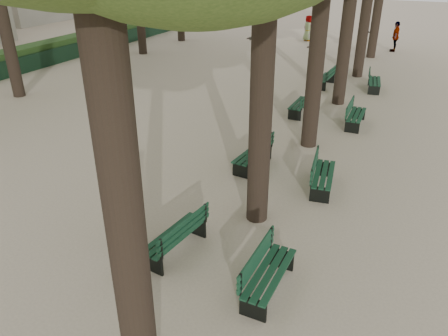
% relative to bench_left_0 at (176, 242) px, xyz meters
% --- Properties ---
extents(ground, '(120.00, 120.00, 0.00)m').
position_rel_bench_left_0_xyz_m(ground, '(-0.37, -0.96, -0.27)').
color(ground, tan).
rests_on(ground, ground).
extents(bench_left_0, '(0.80, 1.86, 0.92)m').
position_rel_bench_left_0_xyz_m(bench_left_0, '(0.00, 0.00, 0.00)').
color(bench_left_0, black).
rests_on(bench_left_0, ground).
extents(bench_left_1, '(0.75, 1.85, 0.92)m').
position_rel_bench_left_0_xyz_m(bench_left_1, '(0.00, 4.67, 0.00)').
color(bench_left_1, black).
rests_on(bench_left_1, ground).
extents(bench_left_2, '(0.59, 1.81, 0.92)m').
position_rel_bench_left_0_xyz_m(bench_left_2, '(0.00, 10.00, 0.00)').
color(bench_left_2, black).
rests_on(bench_left_2, ground).
extents(bench_left_3, '(0.66, 1.83, 0.92)m').
position_rel_bench_left_0_xyz_m(bench_left_3, '(0.00, 14.41, 0.00)').
color(bench_left_3, black).
rests_on(bench_left_3, ground).
extents(bench_right_0, '(0.61, 1.81, 0.92)m').
position_rel_bench_left_0_xyz_m(bench_right_0, '(2.27, -0.32, 0.00)').
color(bench_right_0, black).
rests_on(bench_right_0, ground).
extents(bench_right_1, '(0.81, 1.86, 0.92)m').
position_rel_bench_left_0_xyz_m(bench_right_1, '(2.27, 4.20, 0.00)').
color(bench_right_1, black).
rests_on(bench_right_1, ground).
extents(bench_right_2, '(0.61, 1.81, 0.92)m').
position_rel_bench_left_0_xyz_m(bench_right_2, '(2.27, 9.56, 0.00)').
color(bench_right_2, black).
rests_on(bench_right_2, ground).
extents(bench_right_3, '(0.81, 1.86, 0.92)m').
position_rel_bench_left_0_xyz_m(bench_right_3, '(2.27, 14.73, 0.00)').
color(bench_right_3, black).
rests_on(bench_right_3, ground).
extents(man_with_map, '(0.71, 0.80, 1.82)m').
position_rel_bench_left_0_xyz_m(man_with_map, '(-1.03, -0.38, 0.64)').
color(man_with_map, black).
rests_on(man_with_map, ground).
extents(pedestrian_c, '(0.43, 1.13, 1.90)m').
position_rel_bench_left_0_xyz_m(pedestrian_c, '(2.24, 24.49, 0.68)').
color(pedestrian_c, '#262628').
rests_on(pedestrian_c, ground).
extents(pedestrian_e, '(1.65, 0.99, 1.77)m').
position_rel_bench_left_0_xyz_m(pedestrian_e, '(-5.48, 19.89, 0.61)').
color(pedestrian_e, '#262628').
rests_on(pedestrian_e, ground).
extents(pedestrian_b, '(0.49, 1.10, 1.65)m').
position_rel_bench_left_0_xyz_m(pedestrian_b, '(0.53, 22.42, 0.55)').
color(pedestrian_b, '#262628').
rests_on(pedestrian_b, ground).
extents(pedestrian_a, '(0.82, 0.56, 1.56)m').
position_rel_bench_left_0_xyz_m(pedestrian_a, '(-2.89, 23.20, 0.51)').
color(pedestrian_a, '#262628').
rests_on(pedestrian_a, ground).
extents(pedestrian_d, '(0.92, 0.77, 1.78)m').
position_rel_bench_left_0_xyz_m(pedestrian_d, '(-3.90, 25.79, 0.62)').
color(pedestrian_d, '#262628').
rests_on(pedestrian_d, ground).
extents(fence, '(0.08, 42.00, 0.90)m').
position_rel_bench_left_0_xyz_m(fence, '(-15.37, 10.04, 0.18)').
color(fence, black).
rests_on(fence, ground).
extents(hedge, '(1.20, 42.00, 1.20)m').
position_rel_bench_left_0_xyz_m(hedge, '(-16.07, 10.04, 0.33)').
color(hedge, '#1D3B14').
rests_on(hedge, ground).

